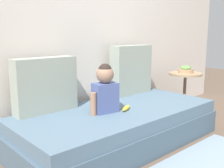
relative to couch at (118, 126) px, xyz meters
name	(u,v)px	position (x,y,z in m)	size (l,w,h in m)	color
ground_plane	(118,143)	(0.00, 0.00, -0.17)	(12.00, 12.00, 0.00)	brown
back_wall	(80,29)	(0.00, 0.60, 0.93)	(5.23, 0.10, 2.21)	silver
couch	(118,126)	(0.00, 0.00, 0.00)	(2.03, 0.95, 0.35)	#495F70
throw_pillow_left	(45,85)	(-0.56, 0.37, 0.43)	(0.58, 0.16, 0.50)	#99A393
throw_pillow_right	(131,70)	(0.56, 0.37, 0.46)	(0.54, 0.16, 0.57)	#99A393
toddler	(105,89)	(-0.17, 0.00, 0.40)	(0.33, 0.17, 0.44)	#4C5B93
banana	(126,108)	(0.02, -0.09, 0.20)	(0.17, 0.04, 0.04)	yellow
side_table	(185,82)	(1.38, 0.16, 0.25)	(0.43, 0.43, 0.54)	tan
fruit_bowl	(186,70)	(1.38, 0.16, 0.41)	(0.20, 0.20, 0.10)	tan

